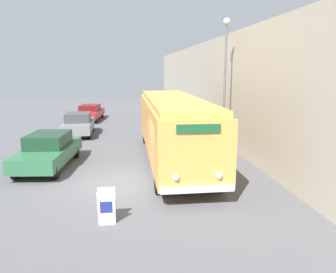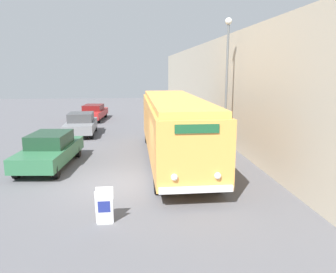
# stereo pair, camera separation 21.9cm
# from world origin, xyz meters

# --- Properties ---
(ground_plane) EXTENTS (80.00, 80.00, 0.00)m
(ground_plane) POSITION_xyz_m (0.00, 0.00, 0.00)
(ground_plane) COLOR #56565B
(building_wall_right) EXTENTS (0.30, 60.00, 6.44)m
(building_wall_right) POSITION_xyz_m (6.44, 10.00, 3.22)
(building_wall_right) COLOR #B2A893
(building_wall_right) RESTS_ON ground_plane
(vintage_bus) EXTENTS (2.54, 11.31, 3.09)m
(vintage_bus) POSITION_xyz_m (2.59, 3.07, 1.77)
(vintage_bus) COLOR black
(vintage_bus) RESTS_ON ground_plane
(sign_board) EXTENTS (0.50, 0.39, 1.05)m
(sign_board) POSITION_xyz_m (-0.25, -3.32, 0.51)
(sign_board) COLOR gray
(sign_board) RESTS_ON ground_plane
(streetlamp) EXTENTS (0.36, 0.36, 6.98)m
(streetlamp) POSITION_xyz_m (5.54, 4.65, 4.47)
(streetlamp) COLOR #595E60
(streetlamp) RESTS_ON ground_plane
(parked_car_near) EXTENTS (2.37, 4.93, 1.55)m
(parked_car_near) POSITION_xyz_m (-3.20, 2.77, 0.79)
(parked_car_near) COLOR black
(parked_car_near) RESTS_ON ground_plane
(parked_car_mid) EXTENTS (1.97, 4.16, 1.51)m
(parked_car_mid) POSITION_xyz_m (-2.92, 10.25, 0.76)
(parked_car_mid) COLOR black
(parked_car_mid) RESTS_ON ground_plane
(parked_car_far) EXTENTS (2.28, 4.85, 1.35)m
(parked_car_far) POSITION_xyz_m (-2.88, 17.07, 0.69)
(parked_car_far) COLOR black
(parked_car_far) RESTS_ON ground_plane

